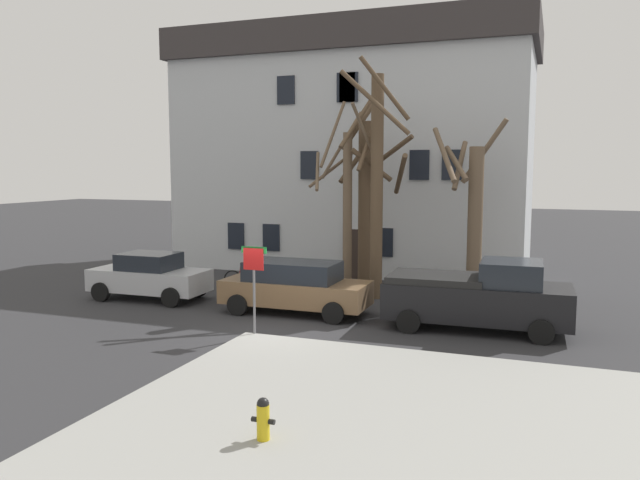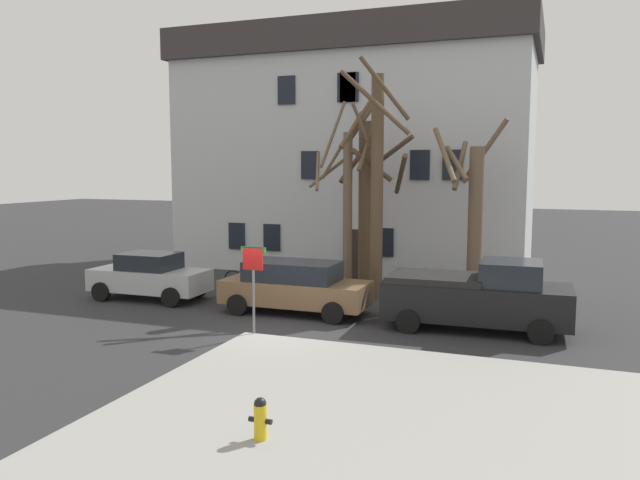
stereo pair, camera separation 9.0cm
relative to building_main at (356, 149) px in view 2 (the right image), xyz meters
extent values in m
plane|color=#2D2D30|center=(1.58, -12.75, -5.57)|extent=(120.00, 120.00, 0.00)
cube|color=#999993|center=(6.18, -17.93, -5.51)|extent=(10.25, 8.97, 0.12)
cube|color=silver|center=(0.00, 0.00, -0.77)|extent=(15.92, 7.01, 9.60)
cube|color=#383333|center=(0.00, 0.00, 4.74)|extent=(16.42, 7.51, 1.41)
cube|color=#2D231E|center=(1.17, -3.55, -4.52)|extent=(1.10, 0.12, 2.10)
cube|color=black|center=(-4.53, -3.54, -3.97)|extent=(0.80, 0.08, 1.20)
cube|color=black|center=(-2.76, -3.54, -3.97)|extent=(0.80, 0.08, 1.20)
cube|color=black|center=(2.38, -3.54, -3.97)|extent=(0.80, 0.08, 1.20)
cube|color=black|center=(-0.93, -3.54, -0.77)|extent=(0.80, 0.08, 1.20)
cube|color=black|center=(3.83, -3.54, -0.77)|extent=(0.80, 0.08, 1.20)
cube|color=black|center=(5.13, -3.54, -0.77)|extent=(0.80, 0.08, 1.20)
cube|color=black|center=(-2.01, -3.54, 2.43)|extent=(0.80, 0.08, 1.20)
cube|color=black|center=(0.71, -3.54, 2.43)|extent=(0.80, 0.08, 1.20)
cube|color=black|center=(0.82, -3.54, 2.43)|extent=(0.80, 0.08, 1.20)
cylinder|color=brown|center=(1.86, -6.80, -2.59)|extent=(0.34, 0.34, 5.96)
cylinder|color=brown|center=(1.05, -6.20, -0.92)|extent=(1.33, 1.75, 1.41)
cylinder|color=brown|center=(1.42, -6.19, -0.03)|extent=(1.38, 1.03, 2.52)
cylinder|color=brown|center=(0.82, -7.18, -0.99)|extent=(0.88, 2.18, 1.44)
cylinder|color=brown|center=(2.71, -7.12, 0.07)|extent=(0.77, 1.83, 2.57)
cylinder|color=brown|center=(1.20, -6.58, 0.36)|extent=(0.59, 1.45, 2.49)
cylinder|color=brown|center=(2.33, -6.09, -2.37)|extent=(0.53, 0.53, 6.40)
cylinder|color=brown|center=(3.56, -5.64, -1.14)|extent=(1.10, 2.60, 1.54)
cylinder|color=brown|center=(1.76, -5.76, -0.72)|extent=(0.89, 1.35, 1.50)
cylinder|color=brown|center=(2.77, -4.94, -0.46)|extent=(2.46, 1.10, 1.65)
cylinder|color=brown|center=(1.90, -5.62, 0.69)|extent=(1.18, 1.10, 1.84)
cylinder|color=brown|center=(2.74, -6.70, -0.78)|extent=(1.42, 1.04, 1.23)
cylinder|color=brown|center=(3.06, -7.14, -1.60)|extent=(0.45, 0.45, 7.93)
cylinder|color=brown|center=(3.50, -7.86, 1.77)|extent=(1.64, 1.08, 2.12)
cylinder|color=brown|center=(3.27, -8.25, 1.28)|extent=(2.37, 0.61, 2.20)
cylinder|color=brown|center=(2.22, -6.78, 0.79)|extent=(0.91, 1.85, 2.03)
cylinder|color=brown|center=(2.61, -6.99, -0.19)|extent=(0.48, 1.07, 1.66)
cylinder|color=brown|center=(6.36, -5.88, -2.85)|extent=(0.53, 0.53, 5.43)
cylinder|color=brown|center=(5.71, -6.32, -0.72)|extent=(1.10, 1.49, 1.28)
cylinder|color=brown|center=(6.52, -5.11, -0.29)|extent=(1.72, 0.55, 2.35)
cylinder|color=brown|center=(5.30, -6.41, -0.41)|extent=(1.28, 2.30, 2.00)
cylinder|color=brown|center=(5.76, -5.79, -0.80)|extent=(0.39, 1.38, 1.79)
cube|color=#B7BABF|center=(-4.46, -10.19, -4.86)|extent=(4.25, 1.86, 0.77)
cube|color=#1E232B|center=(-4.46, -10.19, -4.19)|extent=(1.98, 1.59, 0.58)
cylinder|color=black|center=(-3.05, -9.27, -5.23)|extent=(0.69, 0.24, 0.68)
cylinder|color=black|center=(-3.00, -11.03, -5.23)|extent=(0.69, 0.24, 0.68)
cylinder|color=black|center=(-5.91, -9.35, -5.23)|extent=(0.69, 0.24, 0.68)
cylinder|color=black|center=(-5.86, -11.10, -5.23)|extent=(0.69, 0.24, 0.68)
cube|color=brown|center=(1.26, -10.34, -4.87)|extent=(4.76, 1.88, 0.75)
cube|color=#1E232B|center=(1.17, -10.34, -4.19)|extent=(2.95, 1.65, 0.62)
cylinder|color=black|center=(2.87, -9.41, -5.23)|extent=(0.68, 0.22, 0.68)
cylinder|color=black|center=(2.88, -11.25, -5.23)|extent=(0.68, 0.22, 0.68)
cylinder|color=black|center=(-0.36, -9.43, -5.23)|extent=(0.68, 0.22, 0.68)
cylinder|color=black|center=(-0.34, -11.27, -5.23)|extent=(0.68, 0.22, 0.68)
cube|color=black|center=(6.98, -10.40, -4.73)|extent=(5.32, 2.23, 1.04)
cube|color=#1E232B|center=(7.93, -10.37, -3.85)|extent=(1.74, 1.86, 0.70)
cube|color=black|center=(5.83, -10.44, -4.10)|extent=(2.79, 2.06, 0.20)
cylinder|color=black|center=(8.74, -9.32, -5.23)|extent=(0.69, 0.24, 0.68)
cylinder|color=black|center=(8.80, -11.37, -5.23)|extent=(0.69, 0.24, 0.68)
cylinder|color=black|center=(5.17, -9.44, -5.23)|extent=(0.69, 0.24, 0.68)
cylinder|color=black|center=(5.23, -11.49, -5.23)|extent=(0.69, 0.24, 0.68)
cylinder|color=gold|center=(4.54, -19.54, -5.14)|extent=(0.22, 0.22, 0.61)
sphere|color=black|center=(4.54, -19.54, -4.82)|extent=(0.21, 0.21, 0.21)
cylinder|color=black|center=(4.38, -19.54, -5.11)|extent=(0.10, 0.09, 0.09)
cylinder|color=black|center=(4.70, -19.54, -5.11)|extent=(0.10, 0.09, 0.09)
cylinder|color=slate|center=(1.34, -13.46, -4.32)|extent=(0.07, 0.07, 2.51)
cube|color=red|center=(1.34, -13.48, -3.36)|extent=(0.60, 0.03, 0.60)
cube|color=#1E8C38|center=(1.34, -13.44, -3.11)|extent=(0.76, 0.02, 0.18)
torus|color=black|center=(-1.66, -7.10, -5.21)|extent=(0.71, 0.18, 0.71)
torus|color=black|center=(-2.69, -7.29, -5.21)|extent=(0.71, 0.18, 0.71)
cylinder|color=maroon|center=(-2.18, -7.20, -4.99)|extent=(0.99, 0.22, 0.19)
cylinder|color=maroon|center=(-2.37, -7.23, -4.76)|extent=(0.09, 0.05, 0.45)
camera|label=1|loc=(8.99, -28.68, -0.88)|focal=35.14mm
camera|label=2|loc=(9.08, -28.65, -0.88)|focal=35.14mm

